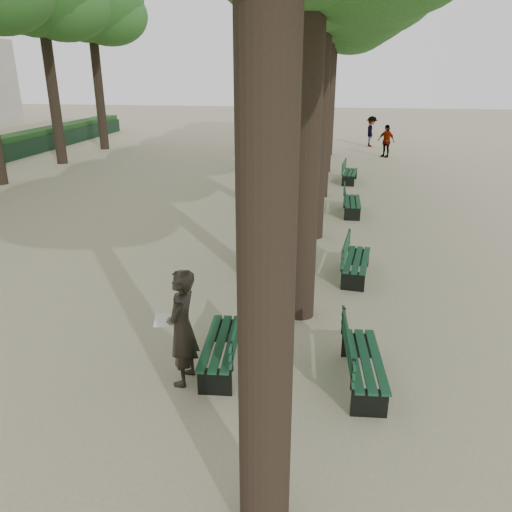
# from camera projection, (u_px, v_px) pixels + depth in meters

# --- Properties ---
(ground) EXTENTS (120.00, 120.00, 0.00)m
(ground) POSITION_uv_depth(u_px,v_px,m) (184.00, 399.00, 7.45)
(ground) COLOR tan
(ground) RESTS_ON ground
(tree_central_5) EXTENTS (6.00, 6.00, 9.95)m
(tree_central_5) POSITION_uv_depth(u_px,v_px,m) (335.00, 6.00, 25.76)
(tree_central_5) COLOR #33261C
(tree_central_5) RESTS_ON ground
(tree_far_5) EXTENTS (6.00, 6.00, 10.45)m
(tree_far_5) POSITION_uv_depth(u_px,v_px,m) (89.00, 0.00, 27.61)
(tree_far_5) COLOR #33261C
(tree_far_5) RESTS_ON ground
(bench_left_0) EXTENTS (0.71, 1.84, 0.92)m
(bench_left_0) POSITION_uv_depth(u_px,v_px,m) (222.00, 352.00, 8.17)
(bench_left_0) COLOR black
(bench_left_0) RESTS_ON ground
(bench_left_1) EXTENTS (0.62, 1.82, 0.92)m
(bench_left_1) POSITION_uv_depth(u_px,v_px,m) (263.00, 255.00, 12.41)
(bench_left_1) COLOR black
(bench_left_1) RESTS_ON ground
(bench_left_2) EXTENTS (0.73, 1.84, 0.92)m
(bench_left_2) POSITION_uv_depth(u_px,v_px,m) (285.00, 203.00, 17.23)
(bench_left_2) COLOR black
(bench_left_2) RESTS_ON ground
(bench_left_3) EXTENTS (0.74, 1.85, 0.92)m
(bench_left_3) POSITION_uv_depth(u_px,v_px,m) (296.00, 177.00, 21.23)
(bench_left_3) COLOR black
(bench_left_3) RESTS_ON ground
(bench_right_0) EXTENTS (0.71, 1.84, 0.92)m
(bench_right_0) POSITION_uv_depth(u_px,v_px,m) (363.00, 369.00, 7.70)
(bench_right_0) COLOR black
(bench_right_0) RESTS_ON ground
(bench_right_1) EXTENTS (0.76, 1.85, 0.92)m
(bench_right_1) POSITION_uv_depth(u_px,v_px,m) (356.00, 267.00, 11.67)
(bench_right_1) COLOR black
(bench_right_1) RESTS_ON ground
(bench_right_2) EXTENTS (0.58, 1.80, 0.92)m
(bench_right_2) POSITION_uv_depth(u_px,v_px,m) (352.00, 206.00, 16.78)
(bench_right_2) COLOR black
(bench_right_2) RESTS_ON ground
(bench_right_3) EXTENTS (0.74, 1.85, 0.92)m
(bench_right_3) POSITION_uv_depth(u_px,v_px,m) (350.00, 176.00, 21.44)
(bench_right_3) COLOR black
(bench_right_3) RESTS_ON ground
(man_with_map) EXTENTS (0.65, 0.78, 1.88)m
(man_with_map) POSITION_uv_depth(u_px,v_px,m) (182.00, 328.00, 7.55)
(man_with_map) COLOR black
(man_with_map) RESTS_ON ground
(pedestrian_a) EXTENTS (0.85, 0.70, 1.63)m
(pedestrian_a) POSITION_uv_depth(u_px,v_px,m) (264.00, 139.00, 28.42)
(pedestrian_a) COLOR #262628
(pedestrian_a) RESTS_ON ground
(pedestrian_b) EXTENTS (0.41, 1.20, 1.85)m
(pedestrian_b) POSITION_uv_depth(u_px,v_px,m) (371.00, 131.00, 31.14)
(pedestrian_b) COLOR #262628
(pedestrian_b) RESTS_ON ground
(pedestrian_c) EXTENTS (1.03, 0.90, 1.75)m
(pedestrian_c) POSITION_uv_depth(u_px,v_px,m) (386.00, 141.00, 27.40)
(pedestrian_c) COLOR #262628
(pedestrian_c) RESTS_ON ground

